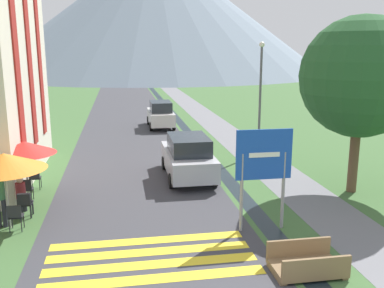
{
  "coord_description": "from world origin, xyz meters",
  "views": [
    {
      "loc": [
        -3.17,
        -6.66,
        5.38
      ],
      "look_at": [
        -0.33,
        10.0,
        1.58
      ],
      "focal_mm": 40.0,
      "sensor_mm": 36.0,
      "label": 1
    }
  ],
  "objects_px": {
    "person_standing_terrace": "(0,196)",
    "footbridge": "(307,264)",
    "cafe_chair_near_left": "(26,202)",
    "parked_car_far": "(161,114)",
    "cafe_chair_nearest": "(15,215)",
    "cafe_umbrella_front_orange": "(4,162)",
    "cafe_chair_far_left": "(35,177)",
    "streetlamp": "(260,90)",
    "road_sign": "(264,165)",
    "cafe_chair_middle": "(26,188)",
    "person_seated_far": "(21,192)",
    "tree_by_path": "(361,77)",
    "cafe_chair_near_right": "(25,203)",
    "cafe_umbrella_middle_red": "(25,148)",
    "parked_car_near": "(188,157)"
  },
  "relations": [
    {
      "from": "cafe_umbrella_middle_red",
      "to": "streetlamp",
      "type": "distance_m",
      "value": 11.72
    },
    {
      "from": "footbridge",
      "to": "parked_car_near",
      "type": "height_order",
      "value": "parked_car_near"
    },
    {
      "from": "cafe_chair_nearest",
      "to": "person_seated_far",
      "type": "distance_m",
      "value": 1.69
    },
    {
      "from": "footbridge",
      "to": "cafe_chair_near_left",
      "type": "relative_size",
      "value": 2.0
    },
    {
      "from": "footbridge",
      "to": "streetlamp",
      "type": "height_order",
      "value": "streetlamp"
    },
    {
      "from": "parked_car_far",
      "to": "cafe_chair_nearest",
      "type": "bearing_deg",
      "value": -109.86
    },
    {
      "from": "road_sign",
      "to": "cafe_chair_nearest",
      "type": "xyz_separation_m",
      "value": [
        -7.31,
        1.08,
        -1.52
      ]
    },
    {
      "from": "cafe_chair_near_left",
      "to": "person_seated_far",
      "type": "xyz_separation_m",
      "value": [
        -0.25,
        0.56,
        0.16
      ]
    },
    {
      "from": "parked_car_far",
      "to": "cafe_umbrella_middle_red",
      "type": "relative_size",
      "value": 1.82
    },
    {
      "from": "parked_car_far",
      "to": "person_standing_terrace",
      "type": "xyz_separation_m",
      "value": [
        -6.46,
        -16.11,
        0.1
      ]
    },
    {
      "from": "cafe_chair_middle",
      "to": "person_standing_terrace",
      "type": "xyz_separation_m",
      "value": [
        -0.31,
        -2.18,
        0.5
      ]
    },
    {
      "from": "footbridge",
      "to": "parked_car_near",
      "type": "xyz_separation_m",
      "value": [
        -1.6,
        8.28,
        0.68
      ]
    },
    {
      "from": "parked_car_far",
      "to": "person_seated_far",
      "type": "relative_size",
      "value": 3.29
    },
    {
      "from": "road_sign",
      "to": "cafe_chair_middle",
      "type": "bearing_deg",
      "value": 153.9
    },
    {
      "from": "cafe_chair_nearest",
      "to": "cafe_umbrella_front_orange",
      "type": "distance_m",
      "value": 1.64
    },
    {
      "from": "person_standing_terrace",
      "to": "tree_by_path",
      "type": "bearing_deg",
      "value": 6.1
    },
    {
      "from": "cafe_chair_near_right",
      "to": "person_seated_far",
      "type": "distance_m",
      "value": 0.7
    },
    {
      "from": "cafe_chair_middle",
      "to": "streetlamp",
      "type": "relative_size",
      "value": 0.15
    },
    {
      "from": "cafe_chair_far_left",
      "to": "streetlamp",
      "type": "bearing_deg",
      "value": 38.73
    },
    {
      "from": "parked_car_far",
      "to": "cafe_chair_near_right",
      "type": "xyz_separation_m",
      "value": [
        -5.9,
        -15.48,
        -0.39
      ]
    },
    {
      "from": "cafe_umbrella_front_orange",
      "to": "streetlamp",
      "type": "height_order",
      "value": "streetlamp"
    },
    {
      "from": "cafe_chair_near_left",
      "to": "cafe_umbrella_front_orange",
      "type": "relative_size",
      "value": 0.35
    },
    {
      "from": "cafe_chair_nearest",
      "to": "cafe_umbrella_middle_red",
      "type": "height_order",
      "value": "cafe_umbrella_middle_red"
    },
    {
      "from": "cafe_chair_near_right",
      "to": "streetlamp",
      "type": "relative_size",
      "value": 0.15
    },
    {
      "from": "person_standing_terrace",
      "to": "footbridge",
      "type": "bearing_deg",
      "value": -27.28
    },
    {
      "from": "cafe_chair_near_right",
      "to": "cafe_chair_near_left",
      "type": "bearing_deg",
      "value": 111.66
    },
    {
      "from": "parked_car_far",
      "to": "person_seated_far",
      "type": "distance_m",
      "value": 16.06
    },
    {
      "from": "cafe_chair_far_left",
      "to": "cafe_umbrella_middle_red",
      "type": "relative_size",
      "value": 0.39
    },
    {
      "from": "cafe_chair_far_left",
      "to": "person_standing_terrace",
      "type": "height_order",
      "value": "person_standing_terrace"
    },
    {
      "from": "road_sign",
      "to": "cafe_chair_near_left",
      "type": "bearing_deg",
      "value": 163.12
    },
    {
      "from": "footbridge",
      "to": "parked_car_far",
      "type": "height_order",
      "value": "parked_car_far"
    },
    {
      "from": "cafe_chair_far_left",
      "to": "cafe_chair_middle",
      "type": "bearing_deg",
      "value": -74.42
    },
    {
      "from": "cafe_chair_near_left",
      "to": "cafe_umbrella_front_orange",
      "type": "bearing_deg",
      "value": -128.08
    },
    {
      "from": "road_sign",
      "to": "cafe_umbrella_front_orange",
      "type": "relative_size",
      "value": 1.26
    },
    {
      "from": "person_standing_terrace",
      "to": "cafe_chair_near_right",
      "type": "bearing_deg",
      "value": 48.37
    },
    {
      "from": "cafe_chair_near_left",
      "to": "person_seated_far",
      "type": "distance_m",
      "value": 0.64
    },
    {
      "from": "footbridge",
      "to": "cafe_umbrella_front_orange",
      "type": "distance_m",
      "value": 8.99
    },
    {
      "from": "parked_car_near",
      "to": "parked_car_far",
      "type": "height_order",
      "value": "same"
    },
    {
      "from": "parked_car_far",
      "to": "tree_by_path",
      "type": "distance_m",
      "value": 16.29
    },
    {
      "from": "cafe_chair_far_left",
      "to": "cafe_umbrella_middle_red",
      "type": "distance_m",
      "value": 1.91
    },
    {
      "from": "cafe_umbrella_middle_red",
      "to": "person_seated_far",
      "type": "xyz_separation_m",
      "value": [
        -0.02,
        -1.05,
        -1.29
      ]
    },
    {
      "from": "parked_car_near",
      "to": "cafe_umbrella_middle_red",
      "type": "distance_m",
      "value": 6.46
    },
    {
      "from": "footbridge",
      "to": "streetlamp",
      "type": "relative_size",
      "value": 0.3
    },
    {
      "from": "footbridge",
      "to": "person_seated_far",
      "type": "height_order",
      "value": "person_seated_far"
    },
    {
      "from": "footbridge",
      "to": "tree_by_path",
      "type": "xyz_separation_m",
      "value": [
        4.3,
        5.47,
        4.13
      ]
    },
    {
      "from": "cafe_chair_near_left",
      "to": "person_seated_far",
      "type": "bearing_deg",
      "value": 96.94
    },
    {
      "from": "streetlamp",
      "to": "tree_by_path",
      "type": "relative_size",
      "value": 0.87
    },
    {
      "from": "streetlamp",
      "to": "tree_by_path",
      "type": "height_order",
      "value": "tree_by_path"
    },
    {
      "from": "footbridge",
      "to": "cafe_chair_far_left",
      "type": "xyz_separation_m",
      "value": [
        -7.71,
        7.71,
        0.29
      ]
    },
    {
      "from": "road_sign",
      "to": "footbridge",
      "type": "xyz_separation_m",
      "value": [
        0.25,
        -2.66,
        -1.81
      ]
    }
  ]
}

